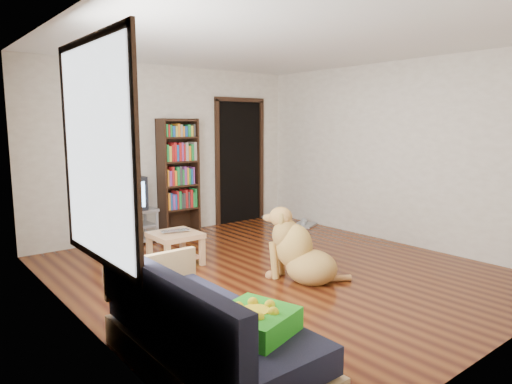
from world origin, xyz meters
TOP-DOWN VIEW (x-y plane):
  - ground at (0.00, 0.00)m, footprint 5.00×5.00m
  - ceiling at (0.00, 0.00)m, footprint 5.00×5.00m
  - wall_back at (0.00, 2.50)m, footprint 4.50×0.00m
  - wall_front at (0.00, -2.50)m, footprint 4.50×0.00m
  - wall_left at (-2.25, 0.00)m, footprint 0.00×5.00m
  - wall_right at (2.25, 0.00)m, footprint 0.00×5.00m
  - green_cushion at (-1.75, -1.80)m, footprint 0.54×0.54m
  - laptop at (-0.79, 0.92)m, footprint 0.39×0.30m
  - dog_bowl at (1.68, 1.74)m, footprint 0.22×0.22m
  - grey_rag at (1.98, 1.49)m, footprint 0.50×0.46m
  - window at (-2.23, -0.50)m, footprint 0.03×1.46m
  - doorway at (1.35, 2.48)m, footprint 1.03×0.05m
  - tv_stand at (-0.90, 2.25)m, footprint 0.90×0.45m
  - crt_tv at (-0.90, 2.27)m, footprint 0.55×0.52m
  - bookshelf at (0.05, 2.34)m, footprint 0.60×0.30m
  - sofa at (-1.87, -1.38)m, footprint 0.80×1.80m
  - coffee_table at (-0.79, 0.95)m, footprint 0.55×0.55m
  - dog at (-0.00, -0.41)m, footprint 0.73×0.93m

SIDE VIEW (x-z plane):
  - ground at x=0.00m, z-range 0.00..0.00m
  - grey_rag at x=1.98m, z-range 0.00..0.03m
  - dog_bowl at x=1.68m, z-range 0.00..0.08m
  - sofa at x=-1.87m, z-range -0.14..0.66m
  - tv_stand at x=-0.90m, z-range 0.02..0.52m
  - coffee_table at x=-0.79m, z-range 0.08..0.48m
  - dog at x=0.00m, z-range -0.11..0.72m
  - laptop at x=-0.79m, z-range 0.40..0.43m
  - green_cushion at x=-1.75m, z-range 0.42..0.57m
  - crt_tv at x=-0.90m, z-range 0.45..1.03m
  - bookshelf at x=0.05m, z-range 0.10..1.90m
  - doorway at x=1.35m, z-range 0.03..2.21m
  - wall_back at x=0.00m, z-range -0.95..3.55m
  - wall_front at x=0.00m, z-range -0.95..3.55m
  - wall_left at x=-2.25m, z-range -1.20..3.80m
  - wall_right at x=2.25m, z-range -1.20..3.80m
  - window at x=-2.23m, z-range 0.65..2.35m
  - ceiling at x=0.00m, z-range 2.60..2.60m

